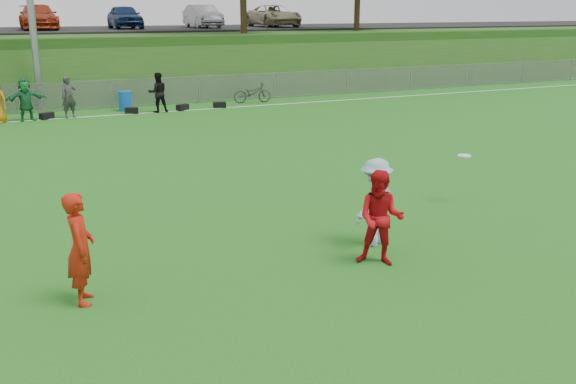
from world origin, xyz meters
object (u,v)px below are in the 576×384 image
player_red_center (381,218)px  player_blue (375,202)px  recycling_bin (125,101)px  bicycle (252,93)px  frisbee (464,156)px  player_red_left (80,248)px

player_red_center → player_blue: 0.97m
recycling_bin → player_red_center: bearing=-87.9°
player_red_center → player_blue: player_red_center is taller
player_red_center → bicycle: player_red_center is taller
player_red_center → bicycle: 20.22m
player_red_center → frisbee: (3.74, 2.40, 0.26)m
player_red_left → player_red_center: bearing=-87.6°
bicycle → frisbee: bearing=-176.2°
bicycle → recycling_bin: bearing=98.8°
frisbee → recycling_bin: frisbee is taller
player_red_left → frisbee: bearing=-69.1°
player_blue → frisbee: size_ratio=5.47×
player_red_center → player_blue: size_ratio=1.01×
player_red_left → frisbee: (8.66, 1.83, 0.23)m
player_red_center → bicycle: size_ratio=0.94×
player_red_left → recycling_bin: size_ratio=2.03×
player_red_center → recycling_bin: 19.54m
player_red_center → frisbee: 4.46m
player_red_left → player_blue: (5.36, 0.30, -0.03)m
player_red_left → bicycle: player_red_left is taller
player_red_left → player_blue: 5.37m
player_red_left → player_blue: player_red_left is taller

